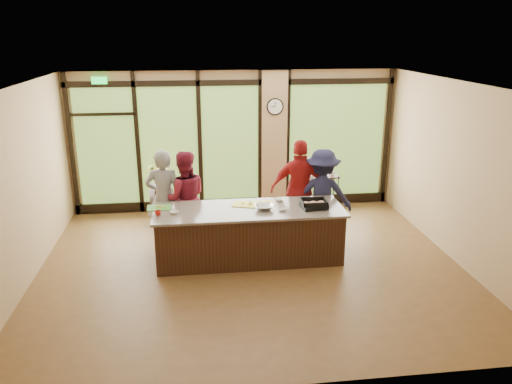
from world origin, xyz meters
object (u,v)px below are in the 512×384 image
object	(u,v)px
cook_left	(164,198)
flower_stand	(162,205)
roasting_pan	(314,206)
cook_right	(322,195)
bar_cart	(322,188)
island_base	(249,235)

from	to	relation	value
cook_left	flower_stand	bearing A→B (deg)	-77.98
roasting_pan	flower_stand	size ratio (longest dim) A/B	0.56
cook_left	roasting_pan	size ratio (longest dim) A/B	4.27
cook_right	bar_cart	world-z (taller)	cook_right
roasting_pan	cook_left	bearing A→B (deg)	152.41
flower_stand	island_base	bearing A→B (deg)	-72.73
cook_left	bar_cart	size ratio (longest dim) A/B	1.96
cook_left	bar_cart	xyz separation A→B (m)	(3.27, 1.30, -0.35)
cook_right	roasting_pan	world-z (taller)	cook_right
roasting_pan	bar_cart	distance (m)	2.36
island_base	flower_stand	bearing A→B (deg)	128.89
cook_left	cook_right	distance (m)	2.90
island_base	roasting_pan	xyz separation A→B (m)	(1.09, -0.10, 0.52)
island_base	cook_right	world-z (taller)	cook_right
island_base	cook_left	bearing A→B (deg)	150.79
island_base	bar_cart	xyz separation A→B (m)	(1.82, 2.11, 0.11)
island_base	flower_stand	xyz separation A→B (m)	(-1.58, 1.96, -0.07)
island_base	cook_right	xyz separation A→B (m)	(1.45, 0.73, 0.43)
cook_right	bar_cart	size ratio (longest dim) A/B	1.89
flower_stand	cook_left	bearing A→B (deg)	-105.15
roasting_pan	flower_stand	distance (m)	3.42
cook_right	bar_cart	xyz separation A→B (m)	(0.37, 1.38, -0.32)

